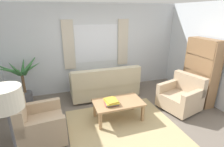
% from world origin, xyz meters
% --- Properties ---
extents(ground_plane, '(6.24, 6.24, 0.00)m').
position_xyz_m(ground_plane, '(0.00, 0.00, 0.00)').
color(ground_plane, '#6B6056').
extents(wall_back, '(5.32, 0.12, 2.60)m').
position_xyz_m(wall_back, '(0.00, 2.26, 1.30)').
color(wall_back, silver).
rests_on(wall_back, ground_plane).
extents(window_with_curtains, '(1.98, 0.07, 1.40)m').
position_xyz_m(window_with_curtains, '(0.00, 2.18, 1.45)').
color(window_with_curtains, white).
extents(area_rug, '(2.25, 2.05, 0.01)m').
position_xyz_m(area_rug, '(0.00, 0.00, 0.01)').
color(area_rug, tan).
rests_on(area_rug, ground_plane).
extents(couch, '(1.90, 0.82, 0.92)m').
position_xyz_m(couch, '(0.04, 1.53, 0.37)').
color(couch, '#BCB293').
rests_on(couch, ground_plane).
extents(armchair_left, '(0.89, 0.91, 0.88)m').
position_xyz_m(armchair_left, '(-1.65, 0.15, 0.35)').
color(armchair_left, tan).
rests_on(armchair_left, ground_plane).
extents(armchair_right, '(1.00, 1.02, 0.88)m').
position_xyz_m(armchair_right, '(1.67, 0.27, 0.35)').
color(armchair_right, tan).
rests_on(armchair_right, ground_plane).
extents(coffee_table, '(1.10, 0.64, 0.44)m').
position_xyz_m(coffee_table, '(0.02, 0.35, 0.38)').
color(coffee_table, '#A87F56').
rests_on(coffee_table, ground_plane).
extents(book_stack_on_table, '(0.30, 0.33, 0.10)m').
position_xyz_m(book_stack_on_table, '(-0.16, 0.32, 0.49)').
color(book_stack_on_table, '#B23833').
rests_on(book_stack_on_table, coffee_table).
extents(potted_plant, '(1.08, 1.22, 1.32)m').
position_xyz_m(potted_plant, '(-2.08, 1.74, 0.66)').
color(potted_plant, '#56565B').
rests_on(potted_plant, ground_plane).
extents(bookshelf, '(0.30, 0.94, 1.72)m').
position_xyz_m(bookshelf, '(2.35, 0.47, 0.77)').
color(bookshelf, olive).
rests_on(bookshelf, ground_plane).
extents(standing_lamp, '(0.35, 0.35, 1.63)m').
position_xyz_m(standing_lamp, '(-1.74, -1.04, 1.38)').
color(standing_lamp, '#4C4C51').
rests_on(standing_lamp, ground_plane).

